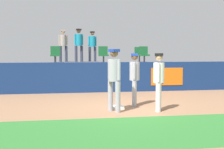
{
  "coord_description": "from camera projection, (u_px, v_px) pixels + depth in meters",
  "views": [
    {
      "loc": [
        -1.91,
        -9.19,
        1.78
      ],
      "look_at": [
        -0.23,
        1.01,
        1.0
      ],
      "focal_mm": 48.26,
      "sensor_mm": 36.0,
      "label": 1
    }
  ],
  "objects": [
    {
      "name": "seat_back_right",
      "position": [
        139.0,
        54.0,
        16.81
      ],
      "size": [
        0.46,
        0.44,
        0.84
      ],
      "color": "#4C4C51",
      "rests_on": "bleacher_platform"
    },
    {
      "name": "seat_front_right",
      "position": [
        144.0,
        54.0,
        15.0
      ],
      "size": [
        0.44,
        0.44,
        0.84
      ],
      "color": "#4C4C51",
      "rests_on": "bleacher_platform"
    },
    {
      "name": "first_base",
      "position": [
        117.0,
        107.0,
        9.45
      ],
      "size": [
        0.4,
        0.4,
        0.08
      ],
      "primitive_type": "cube",
      "color": "white",
      "rests_on": "ground_plane"
    },
    {
      "name": "seat_back_left",
      "position": [
        55.0,
        54.0,
        16.06
      ],
      "size": [
        0.47,
        0.44,
        0.84
      ],
      "color": "#4C4C51",
      "rests_on": "bleacher_platform"
    },
    {
      "name": "spectator_casual",
      "position": [
        79.0,
        43.0,
        16.93
      ],
      "size": [
        0.5,
        0.44,
        1.85
      ],
      "rotation": [
        0.0,
        0.0,
        3.43
      ],
      "color": "#33384C",
      "rests_on": "bleacher_platform"
    },
    {
      "name": "player_coach_visitor",
      "position": [
        114.0,
        76.0,
        8.89
      ],
      "size": [
        0.49,
        0.49,
        1.86
      ],
      "rotation": [
        0.0,
        0.0,
        -1.02
      ],
      "color": "#9EA3AD",
      "rests_on": "ground_plane"
    },
    {
      "name": "field_wall",
      "position": [
        107.0,
        77.0,
        13.33
      ],
      "size": [
        18.0,
        0.26,
        1.32
      ],
      "color": "navy",
      "rests_on": "ground_plane"
    },
    {
      "name": "ground_plane",
      "position": [
        125.0,
        108.0,
        9.48
      ],
      "size": [
        60.0,
        60.0,
        0.0
      ],
      "primitive_type": "plane",
      "color": "#936B4C"
    },
    {
      "name": "bleacher_platform",
      "position": [
        100.0,
        74.0,
        15.86
      ],
      "size": [
        18.0,
        4.8,
        1.21
      ],
      "primitive_type": "cube",
      "color": "#59595E",
      "rests_on": "ground_plane"
    },
    {
      "name": "seat_front_left",
      "position": [
        55.0,
        54.0,
        14.3
      ],
      "size": [
        0.46,
        0.44,
        0.84
      ],
      "color": "#4C4C51",
      "rests_on": "bleacher_platform"
    },
    {
      "name": "grass_foreground_strip",
      "position": [
        149.0,
        130.0,
        6.83
      ],
      "size": [
        18.0,
        2.8,
        0.01
      ],
      "primitive_type": "cube",
      "color": "#2D722D",
      "rests_on": "ground_plane"
    },
    {
      "name": "seat_front_center",
      "position": [
        103.0,
        54.0,
        14.67
      ],
      "size": [
        0.45,
        0.44,
        0.84
      ],
      "color": "#4C4C51",
      "rests_on": "bleacher_platform"
    },
    {
      "name": "player_runner_visitor",
      "position": [
        135.0,
        76.0,
        9.87
      ],
      "size": [
        0.4,
        0.47,
        1.73
      ],
      "rotation": [
        0.0,
        0.0,
        -1.84
      ],
      "color": "#9EA3AD",
      "rests_on": "ground_plane"
    },
    {
      "name": "player_fielder_home",
      "position": [
        159.0,
        78.0,
        9.02
      ],
      "size": [
        0.48,
        0.49,
        1.74
      ],
      "rotation": [
        0.0,
        0.0,
        -1.96
      ],
      "color": "white",
      "rests_on": "ground_plane"
    },
    {
      "name": "spectator_hooded",
      "position": [
        92.0,
        44.0,
        17.54
      ],
      "size": [
        0.49,
        0.37,
        1.75
      ],
      "rotation": [
        0.0,
        0.0,
        3.26
      ],
      "color": "#33384C",
      "rests_on": "bleacher_platform"
    },
    {
      "name": "spectator_capped",
      "position": [
        63.0,
        43.0,
        17.1
      ],
      "size": [
        0.51,
        0.36,
        1.82
      ],
      "rotation": [
        0.0,
        0.0,
        3.18
      ],
      "color": "#33384C",
      "rests_on": "bleacher_platform"
    }
  ]
}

